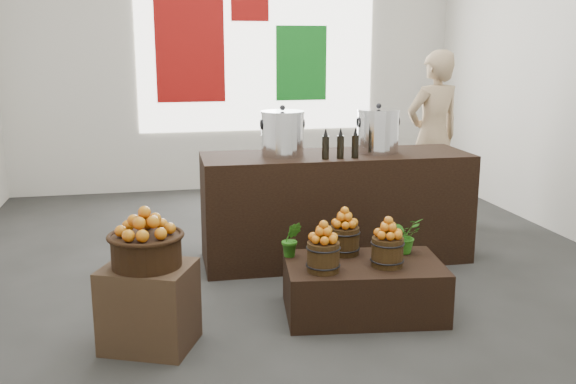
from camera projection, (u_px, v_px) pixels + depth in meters
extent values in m
plane|color=#32322F|center=(291.00, 271.00, 5.63)|extent=(7.00, 7.00, 0.00)
cube|color=beige|center=(235.00, 41.00, 8.52)|extent=(6.00, 0.04, 4.00)
cube|color=white|center=(258.00, 41.00, 8.56)|extent=(3.20, 0.02, 2.40)
cube|color=#950D0B|center=(190.00, 48.00, 8.39)|extent=(0.90, 0.04, 1.40)
cube|color=#11721C|center=(301.00, 63.00, 8.74)|extent=(0.70, 0.04, 1.00)
cube|color=#950D0B|center=(250.00, 2.00, 8.42)|extent=(0.50, 0.04, 0.50)
cube|color=#4F3A25|center=(149.00, 306.00, 4.18)|extent=(0.69, 0.64, 0.56)
cylinder|color=black|center=(146.00, 251.00, 4.09)|extent=(0.45, 0.45, 0.20)
cube|color=black|center=(363.00, 288.00, 4.72)|extent=(1.22, 0.84, 0.39)
cylinder|color=#38240F|center=(323.00, 257.00, 4.47)|extent=(0.23, 0.23, 0.21)
cylinder|color=#38240F|center=(387.00, 252.00, 4.58)|extent=(0.23, 0.23, 0.21)
cylinder|color=#38240F|center=(344.00, 241.00, 4.84)|extent=(0.23, 0.23, 0.21)
imported|color=#256615|center=(404.00, 235.00, 4.87)|extent=(0.31, 0.29, 0.27)
imported|color=#256615|center=(291.00, 239.00, 4.77)|extent=(0.17, 0.14, 0.27)
cube|color=black|center=(336.00, 207.00, 5.87)|extent=(2.43, 0.81, 0.99)
cylinder|color=silver|center=(282.00, 135.00, 5.62)|extent=(0.37, 0.37, 0.37)
cylinder|color=silver|center=(378.00, 132.00, 5.79)|extent=(0.37, 0.37, 0.37)
imported|color=tan|center=(433.00, 137.00, 7.13)|extent=(0.78, 0.60, 1.89)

